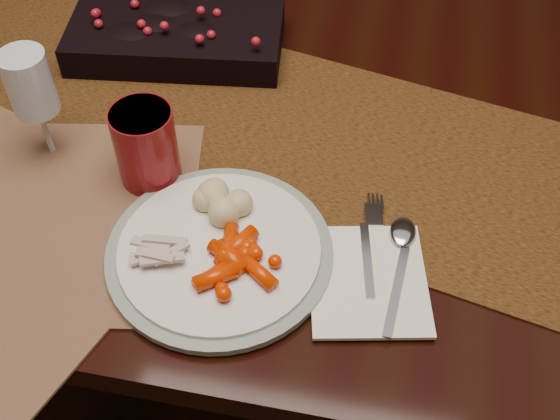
% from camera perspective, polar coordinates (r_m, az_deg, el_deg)
% --- Properties ---
extents(floor, '(5.00, 5.00, 0.00)m').
position_cam_1_polar(floor, '(1.65, 0.73, -10.73)').
color(floor, black).
rests_on(floor, ground).
extents(dining_table, '(1.80, 1.00, 0.75)m').
position_cam_1_polar(dining_table, '(1.34, 0.89, -2.76)').
color(dining_table, black).
rests_on(dining_table, floor).
extents(table_runner, '(1.74, 0.71, 0.00)m').
position_cam_1_polar(table_runner, '(1.02, -2.48, 7.22)').
color(table_runner, '#53370D').
rests_on(table_runner, dining_table).
extents(centerpiece, '(0.35, 0.21, 0.07)m').
position_cam_1_polar(centerpiece, '(1.14, -8.46, 14.09)').
color(centerpiece, black).
rests_on(centerpiece, table_runner).
extents(placemat_main, '(0.51, 0.41, 0.00)m').
position_cam_1_polar(placemat_main, '(0.96, -20.76, -0.25)').
color(placemat_main, brown).
rests_on(placemat_main, dining_table).
extents(dinner_plate, '(0.31, 0.31, 0.02)m').
position_cam_1_polar(dinner_plate, '(0.85, -4.95, -3.39)').
color(dinner_plate, white).
rests_on(dinner_plate, placemat_main).
extents(baby_carrots, '(0.10, 0.08, 0.02)m').
position_cam_1_polar(baby_carrots, '(0.82, -2.46, -4.23)').
color(baby_carrots, red).
rests_on(baby_carrots, dinner_plate).
extents(mashed_potatoes, '(0.10, 0.09, 0.05)m').
position_cam_1_polar(mashed_potatoes, '(0.86, -4.72, 0.70)').
color(mashed_potatoes, '#C6B682').
rests_on(mashed_potatoes, dinner_plate).
extents(turkey_shreds, '(0.08, 0.07, 0.02)m').
position_cam_1_polar(turkey_shreds, '(0.84, -9.75, -3.17)').
color(turkey_shreds, '#D9AA8D').
rests_on(turkey_shreds, dinner_plate).
extents(napkin, '(0.17, 0.18, 0.01)m').
position_cam_1_polar(napkin, '(0.83, 7.16, -5.66)').
color(napkin, white).
rests_on(napkin, placemat_main).
extents(fork, '(0.05, 0.14, 0.00)m').
position_cam_1_polar(fork, '(0.86, 7.23, -3.07)').
color(fork, '#A5A3C2').
rests_on(fork, napkin).
extents(spoon, '(0.04, 0.16, 0.00)m').
position_cam_1_polar(spoon, '(0.84, 9.61, -4.94)').
color(spoon, silver).
rests_on(spoon, napkin).
extents(red_cup, '(0.08, 0.08, 0.11)m').
position_cam_1_polar(red_cup, '(0.91, -10.84, 5.13)').
color(red_cup, maroon).
rests_on(red_cup, placemat_main).
extents(wine_glass, '(0.07, 0.07, 0.17)m').
position_cam_1_polar(wine_glass, '(0.97, -19.10, 7.91)').
color(wine_glass, silver).
rests_on(wine_glass, dining_table).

